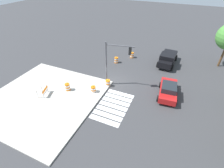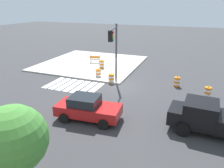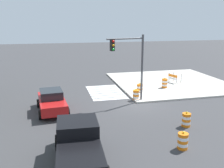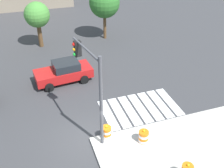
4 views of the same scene
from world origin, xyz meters
name	(u,v)px [view 1 (image 1 of 4)]	position (x,y,z in m)	size (l,w,h in m)	color
ground_plane	(113,82)	(0.00, 0.00, 0.00)	(120.00, 120.00, 0.00)	#38383A
sidewalk_corner	(44,98)	(6.00, -6.00, 0.07)	(12.00, 12.00, 0.15)	#BCB7AD
crosswalk_stripes	(113,106)	(4.00, 1.80, 0.01)	(5.10, 3.20, 0.02)	silver
sports_car	(168,90)	(-0.17, 6.85, 0.81)	(4.45, 2.43, 1.63)	red
pickup_truck	(168,59)	(-7.70, 5.64, 0.97)	(5.25, 2.57, 1.92)	black
traffic_barrel_near_corner	(132,55)	(-7.75, 0.06, 0.45)	(0.56, 0.56, 1.02)	orange
traffic_barrel_crosswalk_end	(93,90)	(2.84, -1.27, 0.45)	(0.56, 0.56, 1.02)	orange
traffic_barrel_median_near	(116,60)	(-5.12, -1.64, 0.45)	(0.56, 0.56, 1.02)	orange
traffic_barrel_median_far	(108,83)	(0.97, -0.26, 0.45)	(0.56, 0.56, 1.02)	orange
traffic_barrel_on_sidewalk	(68,87)	(3.79, -4.25, 0.60)	(0.56, 0.56, 1.02)	orange
construction_barricade	(44,91)	(5.61, -6.17, 0.72)	(1.42, 1.13, 1.00)	silver
traffic_light_pole	(116,57)	(0.38, 0.52, 3.91)	(0.88, 3.25, 5.50)	#4C4C51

